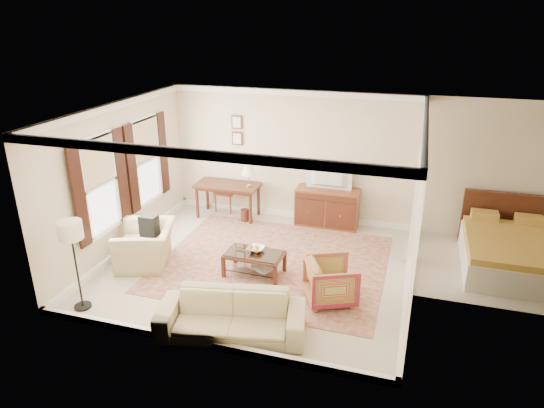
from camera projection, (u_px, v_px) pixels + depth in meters
The scene contains 21 objects.
room_shell at pixel (255, 136), 8.15m from camera, with size 5.51×5.01×2.91m.
annex_bedroom at pixel (513, 255), 8.74m from camera, with size 3.00×2.70×2.90m.
window_front at pixel (100, 185), 8.60m from camera, with size 0.12×1.56×1.80m, color #CCB284, non-canonical shape.
window_rear at pixel (147, 161), 10.02m from camera, with size 0.12×1.56×1.80m, color #CCB284, non-canonical shape.
doorway at pixel (416, 200), 9.26m from camera, with size 0.10×1.12×2.25m, color white, non-canonical shape.
rug at pixel (273, 262), 9.17m from camera, with size 4.14×3.55×0.01m, color maroon.
writing_desk at pixel (228, 189), 11.00m from camera, with size 1.45×0.72×0.79m.
desk_chair at pixel (226, 189), 11.42m from camera, with size 0.45×0.45×1.05m, color brown, non-canonical shape.
desk_lamp at pixel (249, 176), 10.73m from camera, with size 0.32×0.32×0.50m, color silver, non-canonical shape.
framed_prints at pixel (237, 130), 10.89m from camera, with size 0.25×0.04×0.68m, color #492214, non-canonical shape.
sideboard at pixel (327, 207), 10.63m from camera, with size 1.37×0.53×0.84m, color brown.
tv at pixel (329, 169), 10.28m from camera, with size 0.94×0.54×0.12m, color black.
coffee_table at pixel (254, 258), 8.64m from camera, with size 1.05×0.63×0.44m.
fruit_bowl at pixel (256, 248), 8.65m from camera, with size 0.42×0.42×0.10m, color silver.
book_a at pixel (250, 265), 8.73m from camera, with size 0.28×0.04×0.38m, color brown.
book_b at pixel (262, 267), 8.66m from camera, with size 0.28×0.03×0.38m, color brown.
striped_armchair at pixel (331, 279), 7.83m from camera, with size 0.77×0.72×0.79m, color maroon.
club_armchair at pixel (145, 239), 8.98m from camera, with size 1.14×0.74×0.99m, color #CDBF8A.
backpack at pixel (149, 224), 8.99m from camera, with size 0.32×0.22×0.40m, color black.
sofa at pixel (231, 310), 7.00m from camera, with size 2.14×0.62×0.84m, color #CDBF8A.
floor_lamp at pixel (71, 237), 7.32m from camera, with size 0.37×0.37×1.50m.
Camera 1 is at (2.60, -7.57, 4.42)m, focal length 32.00 mm.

